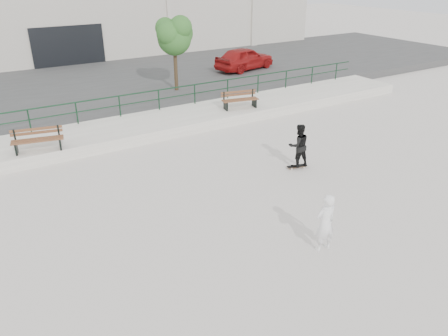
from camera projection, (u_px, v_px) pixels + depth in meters
ground at (278, 224)px, 13.08m from camera, size 120.00×120.00×0.00m
ledge at (152, 126)px, 20.29m from camera, size 30.00×3.00×0.50m
parking_strip at (97, 86)px, 26.84m from camera, size 60.00×14.00×0.50m
railing at (139, 98)px, 20.87m from camera, size 28.00×0.06×1.03m
bench_left at (38, 140)px, 16.77m from camera, size 1.97×0.93×0.87m
bench_right at (240, 100)px, 21.77m from camera, size 1.92×0.91×0.85m
tree at (175, 34)px, 23.82m from camera, size 2.32×2.06×4.12m
red_car at (245, 58)px, 29.62m from camera, size 4.77×2.76×1.53m
skateboard at (297, 166)px, 16.62m from camera, size 0.81×0.39×0.09m
standing_skater at (299, 145)px, 16.26m from camera, size 0.93×0.80×1.66m
seated_skater at (325, 223)px, 11.54m from camera, size 0.65×0.45×1.69m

